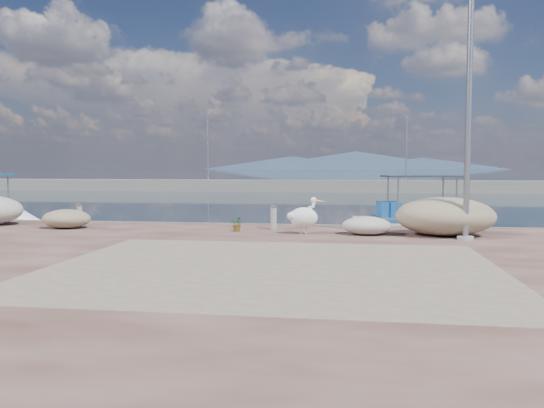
{
  "coord_description": "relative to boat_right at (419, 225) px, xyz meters",
  "views": [
    {
      "loc": [
        2.51,
        -13.4,
        2.52
      ],
      "look_at": [
        0.0,
        3.8,
        1.3
      ],
      "focal_mm": 35.0,
      "sensor_mm": 36.0,
      "label": 1
    }
  ],
  "objects": [
    {
      "name": "bollard_near",
      "position": [
        -5.23,
        -4.84,
        0.73
      ],
      "size": [
        0.26,
        0.26,
        0.8
      ],
      "color": "gray",
      "rests_on": "quay"
    },
    {
      "name": "lamp_post",
      "position": [
        0.4,
        -6.53,
        3.6
      ],
      "size": [
        0.44,
        0.96,
        7.0
      ],
      "color": "gray",
      "rests_on": "quay"
    },
    {
      "name": "ground",
      "position": [
        -5.32,
        -8.36,
        -0.2
      ],
      "size": [
        1400.0,
        1400.0,
        0.0
      ],
      "primitive_type": "plane",
      "color": "#162635",
      "rests_on": "ground"
    },
    {
      "name": "net_pile_d",
      "position": [
        -2.28,
        -5.83,
        0.57
      ],
      "size": [
        1.46,
        1.09,
        0.55
      ],
      "primitive_type": "ellipsoid",
      "color": "#B6B4A8",
      "rests_on": "quay"
    },
    {
      "name": "mountains",
      "position": [
        -0.92,
        641.64,
        9.31
      ],
      "size": [
        370.0,
        280.0,
        22.0
      ],
      "color": "#28384C",
      "rests_on": "ground"
    },
    {
      "name": "quay",
      "position": [
        -5.32,
        -14.36,
        0.05
      ],
      "size": [
        44.0,
        22.0,
        0.5
      ],
      "primitive_type": "cube",
      "color": "#44251D",
      "rests_on": "ground"
    },
    {
      "name": "boat_right",
      "position": [
        0.0,
        0.0,
        0.0
      ],
      "size": [
        5.55,
        2.87,
        2.55
      ],
      "rotation": [
        0.0,
        0.0,
        0.22
      ],
      "color": "white",
      "rests_on": "ground"
    },
    {
      "name": "breakwater",
      "position": [
        -5.32,
        31.64,
        0.4
      ],
      "size": [
        120.0,
        2.2,
        7.5
      ],
      "color": "gray",
      "rests_on": "ground"
    },
    {
      "name": "net_pile_c",
      "position": [
        -0.01,
        -5.69,
        0.87
      ],
      "size": [
        2.89,
        2.06,
        1.13
      ],
      "primitive_type": "ellipsoid",
      "color": "tan",
      "rests_on": "quay"
    },
    {
      "name": "pelican",
      "position": [
        -4.14,
        -5.95,
        0.83
      ],
      "size": [
        1.17,
        0.7,
        1.11
      ],
      "rotation": [
        0.0,
        0.0,
        0.22
      ],
      "color": "tan",
      "rests_on": "quay"
    },
    {
      "name": "quay_patch",
      "position": [
        -4.32,
        -11.36,
        0.3
      ],
      "size": [
        9.0,
        7.0,
        0.01
      ],
      "primitive_type": "cube",
      "color": "gray",
      "rests_on": "quay"
    },
    {
      "name": "net_pile_b",
      "position": [
        -12.03,
        -5.55,
        0.61
      ],
      "size": [
        1.6,
        1.25,
        0.62
      ],
      "primitive_type": "ellipsoid",
      "color": "tan",
      "rests_on": "quay"
    },
    {
      "name": "bollard_far",
      "position": [
        -12.17,
        -4.42,
        0.71
      ],
      "size": [
        0.25,
        0.25,
        0.75
      ],
      "color": "gray",
      "rests_on": "quay"
    },
    {
      "name": "potted_plant",
      "position": [
        -6.27,
        -5.58,
        0.52
      ],
      "size": [
        0.48,
        0.44,
        0.45
      ],
      "primitive_type": "imported",
      "rotation": [
        0.0,
        0.0,
        -0.27
      ],
      "color": "#33722D",
      "rests_on": "quay"
    }
  ]
}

